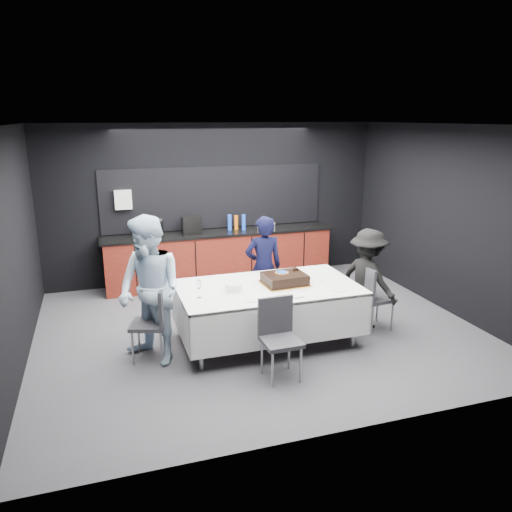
{
  "coord_description": "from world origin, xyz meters",
  "views": [
    {
      "loc": [
        -2.02,
        -6.18,
        2.9
      ],
      "look_at": [
        0.0,
        0.1,
        1.05
      ],
      "focal_mm": 35.0,
      "sensor_mm": 36.0,
      "label": 1
    }
  ],
  "objects": [
    {
      "name": "ground",
      "position": [
        0.0,
        0.0,
        0.0
      ],
      "size": [
        6.0,
        6.0,
        0.0
      ],
      "primitive_type": "plane",
      "color": "#49484E",
      "rests_on": "ground"
    },
    {
      "name": "room_shell",
      "position": [
        0.0,
        0.0,
        1.86
      ],
      "size": [
        6.04,
        5.04,
        2.82
      ],
      "color": "white",
      "rests_on": "ground"
    },
    {
      "name": "kitchenette",
      "position": [
        -0.02,
        2.22,
        0.54
      ],
      "size": [
        4.1,
        0.64,
        2.05
      ],
      "color": "#5A160E",
      "rests_on": "ground"
    },
    {
      "name": "party_table",
      "position": [
        0.0,
        -0.4,
        0.64
      ],
      "size": [
        2.32,
        1.32,
        0.78
      ],
      "color": "#99999E",
      "rests_on": "ground"
    },
    {
      "name": "cake_assembly",
      "position": [
        0.23,
        -0.4,
        0.85
      ],
      "size": [
        0.6,
        0.5,
        0.18
      ],
      "color": "gold",
      "rests_on": "party_table"
    },
    {
      "name": "plate_stack",
      "position": [
        -0.47,
        -0.45,
        0.83
      ],
      "size": [
        0.21,
        0.21,
        0.1
      ],
      "primitive_type": "cylinder",
      "color": "white",
      "rests_on": "party_table"
    },
    {
      "name": "loose_plate_near",
      "position": [
        -0.34,
        -0.82,
        0.78
      ],
      "size": [
        0.2,
        0.2,
        0.01
      ],
      "primitive_type": "cylinder",
      "color": "white",
      "rests_on": "party_table"
    },
    {
      "name": "loose_plate_right_a",
      "position": [
        0.73,
        -0.34,
        0.78
      ],
      "size": [
        0.19,
        0.19,
        0.01
      ],
      "primitive_type": "cylinder",
      "color": "white",
      "rests_on": "party_table"
    },
    {
      "name": "loose_plate_right_b",
      "position": [
        0.81,
        -0.81,
        0.78
      ],
      "size": [
        0.21,
        0.21,
        0.01
      ],
      "primitive_type": "cylinder",
      "color": "white",
      "rests_on": "party_table"
    },
    {
      "name": "loose_plate_far",
      "position": [
        0.1,
        -0.09,
        0.78
      ],
      "size": [
        0.2,
        0.2,
        0.01
      ],
      "primitive_type": "cylinder",
      "color": "white",
      "rests_on": "party_table"
    },
    {
      "name": "fork_pile",
      "position": [
        0.21,
        -0.91,
        0.79
      ],
      "size": [
        0.16,
        0.12,
        0.02
      ],
      "primitive_type": "cube",
      "rotation": [
        0.0,
        0.0,
        0.27
      ],
      "color": "white",
      "rests_on": "party_table"
    },
    {
      "name": "champagne_flute",
      "position": [
        -0.94,
        -0.56,
        0.94
      ],
      "size": [
        0.06,
        0.06,
        0.22
      ],
      "color": "white",
      "rests_on": "party_table"
    },
    {
      "name": "chair_left",
      "position": [
        -1.47,
        -0.43,
        0.53
      ],
      "size": [
        0.52,
        0.52,
        0.92
      ],
      "color": "#323238",
      "rests_on": "ground"
    },
    {
      "name": "chair_right",
      "position": [
        1.5,
        -0.47,
        0.53
      ],
      "size": [
        0.46,
        0.46,
        0.92
      ],
      "color": "#323238",
      "rests_on": "ground"
    },
    {
      "name": "chair_near",
      "position": [
        -0.17,
        -1.28,
        0.53
      ],
      "size": [
        0.43,
        0.43,
        0.92
      ],
      "color": "#323238",
      "rests_on": "ground"
    },
    {
      "name": "person_center",
      "position": [
        0.22,
        0.44,
        0.77
      ],
      "size": [
        0.58,
        0.39,
        1.53
      ],
      "primitive_type": "imported",
      "rotation": [
        0.0,
        0.0,
        3.1
      ],
      "color": "black",
      "rests_on": "ground"
    },
    {
      "name": "person_left",
      "position": [
        -1.51,
        -0.48,
        0.9
      ],
      "size": [
        1.06,
        1.11,
        1.81
      ],
      "primitive_type": "imported",
      "rotation": [
        0.0,
        0.0,
        -0.98
      ],
      "color": "silver",
      "rests_on": "ground"
    },
    {
      "name": "person_right",
      "position": [
        1.49,
        -0.36,
        0.71
      ],
      "size": [
        0.83,
        1.05,
        1.42
      ],
      "primitive_type": "imported",
      "rotation": [
        0.0,
        0.0,
        1.95
      ],
      "color": "black",
      "rests_on": "ground"
    }
  ]
}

